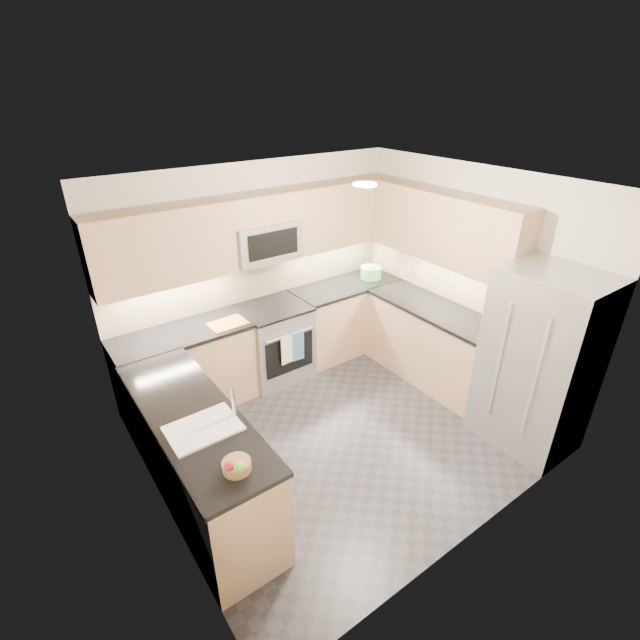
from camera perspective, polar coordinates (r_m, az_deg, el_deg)
The scene contains 37 objects.
floor at distance 4.97m, azimuth 2.42°, elevation -13.39°, with size 3.60×3.20×0.00m, color #25252A.
ceiling at distance 3.84m, azimuth 3.18°, elevation 16.14°, with size 3.60×3.20×0.02m, color beige.
wall_back at distance 5.49m, azimuth -7.68°, elevation 5.83°, with size 3.60×0.02×2.50m, color beige.
wall_front at distance 3.37m, azimuth 20.14°, elevation -10.99°, with size 3.60×0.02×2.50m, color beige.
wall_left at distance 3.59m, azimuth -20.72°, elevation -8.44°, with size 0.02×3.20×2.50m, color beige.
wall_right at distance 5.47m, azimuth 17.80°, elevation 4.64°, with size 0.02×3.20×2.50m, color beige.
base_cab_back_left at distance 5.23m, azimuth -16.07°, elevation -6.13°, with size 1.42×0.60×0.90m, color tan.
base_cab_back_right at distance 6.13m, azimuth 3.09°, elevation 0.27°, with size 1.42×0.60×0.90m, color tan.
base_cab_right at distance 5.68m, azimuth 13.62°, elevation -2.95°, with size 0.60×1.70×0.90m, color tan.
base_cab_peninsula at distance 4.14m, azimuth -14.76°, elevation -16.20°, with size 0.60×2.00×0.90m, color tan.
countertop_back_left at distance 4.99m, azimuth -16.76°, elevation -1.63°, with size 1.42×0.63×0.04m, color black.
countertop_back_right at distance 5.94m, azimuth 3.20°, elevation 4.31°, with size 1.42×0.63×0.04m, color black.
countertop_right at distance 5.46m, azimuth 14.15°, elevation 1.31°, with size 0.63×1.70×0.04m, color black.
countertop_peninsula at distance 3.84m, azimuth -15.60°, elevation -11.09°, with size 0.63×2.00×0.04m, color black.
upper_cab_back at distance 5.15m, azimuth -7.13°, elevation 11.21°, with size 3.60×0.35×0.75m, color tan.
upper_cab_right at distance 5.31m, azimuth 15.16°, elevation 10.95°, with size 0.35×1.95×0.75m, color tan.
backsplash_back at distance 5.50m, azimuth -7.62°, elevation 5.28°, with size 3.60×0.01×0.51m, color tan.
backsplash_right at distance 5.74m, azimuth 14.19°, elevation 5.61°, with size 0.01×2.30×0.51m, color tan.
gas_range at distance 5.57m, azimuth -5.56°, elevation -2.78°, with size 0.76×0.65×0.91m, color #9A9CA2.
range_cooktop at distance 5.36m, azimuth -5.79°, elevation 1.48°, with size 0.76×0.65×0.03m, color black.
oven_door_glass at distance 5.33m, azimuth -3.74°, elevation -4.28°, with size 0.62×0.02×0.45m, color black.
oven_handle at distance 5.18m, azimuth -3.72°, elevation -1.84°, with size 0.02×0.02×0.60m, color #B2B5BA.
microwave at distance 5.17m, azimuth -6.91°, elevation 9.82°, with size 0.76×0.40×0.40m, color #9A9DA1.
microwave_door at distance 5.00m, azimuth -5.74°, elevation 9.26°, with size 0.60×0.01×0.28m, color black.
refrigerator at distance 4.82m, azimuth 25.32°, elevation -4.68°, with size 0.70×0.90×1.80m, color #9A9CA1.
fridge_handle_left at distance 4.44m, azimuth 24.93°, elevation -6.68°, with size 0.02×0.02×1.20m, color #B2B5BA.
fridge_handle_right at distance 4.58m, azimuth 21.17°, elevation -4.78°, with size 0.02×0.02×1.20m, color #B2B5BA.
sink_basin at distance 3.68m, azimuth -14.04°, elevation -13.65°, with size 0.52×0.38×0.16m, color white.
faucet at distance 3.63m, azimuth -10.59°, elevation -9.86°, with size 0.03×0.03×0.28m, color silver.
utensil_bowl at distance 6.10m, azimuth 6.28°, elevation 5.83°, with size 0.27×0.27×0.15m, color #4DAA49.
cutting_board at distance 5.02m, azimuth -11.29°, elevation -0.43°, with size 0.39×0.27×0.01m, color orange.
fruit_basket at distance 3.27m, azimuth -10.22°, elevation -17.24°, with size 0.19×0.19×0.07m, color #A0774A.
fruit_apple at distance 3.16m, azimuth -11.12°, elevation -17.21°, with size 0.07×0.07×0.07m, color red.
fruit_pear at distance 3.14m, azimuth -9.92°, elevation -17.43°, with size 0.08×0.08×0.08m, color #6AB64E.
dish_towel_check at distance 5.23m, azimuth -3.99°, elevation -3.70°, with size 0.18×0.01×0.34m, color white.
dish_towel_blue at distance 5.28m, azimuth -2.92°, elevation -3.32°, with size 0.19×0.02×0.35m, color #356593.
fruit_orange at distance 3.15m, azimuth -9.46°, elevation -17.19°, with size 0.06×0.06×0.06m, color orange.
Camera 1 is at (-2.36, -2.93, 3.25)m, focal length 26.00 mm.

